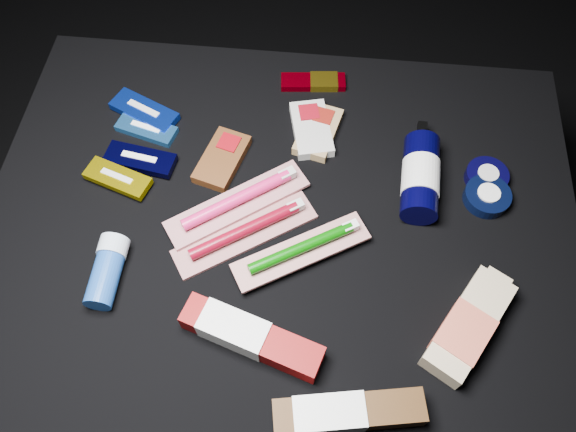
# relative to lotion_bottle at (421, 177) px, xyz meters

# --- Properties ---
(ground) EXTENTS (3.00, 3.00, 0.00)m
(ground) POSITION_rel_lotion_bottle_xyz_m (-0.23, -0.10, -0.43)
(ground) COLOR black
(ground) RESTS_ON ground
(cloth_table) EXTENTS (0.98, 0.78, 0.40)m
(cloth_table) POSITION_rel_lotion_bottle_xyz_m (-0.23, -0.10, -0.23)
(cloth_table) COLOR black
(cloth_table) RESTS_ON ground
(luna_bar_0) EXTENTS (0.11, 0.07, 0.01)m
(luna_bar_0) POSITION_rel_lotion_bottle_xyz_m (-0.48, 0.07, -0.02)
(luna_bar_0) COLOR blue
(luna_bar_0) RESTS_ON cloth_table
(luna_bar_1) EXTENTS (0.13, 0.10, 0.02)m
(luna_bar_1) POSITION_rel_lotion_bottle_xyz_m (-0.49, 0.11, -0.02)
(luna_bar_1) COLOR #0B299E
(luna_bar_1) RESTS_ON cloth_table
(luna_bar_2) EXTENTS (0.13, 0.06, 0.02)m
(luna_bar_2) POSITION_rel_lotion_bottle_xyz_m (-0.48, 0.00, -0.02)
(luna_bar_2) COLOR black
(luna_bar_2) RESTS_ON cloth_table
(luna_bar_3) EXTENTS (0.12, 0.08, 0.01)m
(luna_bar_3) POSITION_rel_lotion_bottle_xyz_m (-0.50, -0.04, -0.02)
(luna_bar_3) COLOR #B8A104
(luna_bar_3) RESTS_ON cloth_table
(clif_bar_0) EXTENTS (0.09, 0.13, 0.02)m
(clif_bar_0) POSITION_rel_lotion_bottle_xyz_m (-0.34, 0.02, -0.02)
(clif_bar_0) COLOR #4D2911
(clif_bar_0) RESTS_ON cloth_table
(clif_bar_1) EXTENTS (0.09, 0.13, 0.02)m
(clif_bar_1) POSITION_rel_lotion_bottle_xyz_m (-0.19, 0.10, -0.02)
(clif_bar_1) COLOR beige
(clif_bar_1) RESTS_ON cloth_table
(clif_bar_2) EXTENTS (0.09, 0.12, 0.02)m
(clif_bar_2) POSITION_rel_lotion_bottle_xyz_m (-0.17, 0.10, -0.02)
(clif_bar_2) COLOR #A28151
(clif_bar_2) RESTS_ON cloth_table
(power_bar) EXTENTS (0.12, 0.05, 0.01)m
(power_bar) POSITION_rel_lotion_bottle_xyz_m (-0.19, 0.21, -0.02)
(power_bar) COLOR #75000B
(power_bar) RESTS_ON cloth_table
(lotion_bottle) EXTENTS (0.07, 0.20, 0.06)m
(lotion_bottle) POSITION_rel_lotion_bottle_xyz_m (0.00, 0.00, 0.00)
(lotion_bottle) COLOR black
(lotion_bottle) RESTS_ON cloth_table
(cream_tin_upper) EXTENTS (0.07, 0.07, 0.02)m
(cream_tin_upper) POSITION_rel_lotion_bottle_xyz_m (0.12, 0.03, -0.02)
(cream_tin_upper) COLOR black
(cream_tin_upper) RESTS_ON cloth_table
(cream_tin_lower) EXTENTS (0.08, 0.08, 0.02)m
(cream_tin_lower) POSITION_rel_lotion_bottle_xyz_m (0.11, -0.01, -0.02)
(cream_tin_lower) COLOR black
(cream_tin_lower) RESTS_ON cloth_table
(bodywash_bottle) EXTENTS (0.14, 0.18, 0.04)m
(bodywash_bottle) POSITION_rel_lotion_bottle_xyz_m (0.07, -0.25, -0.01)
(bodywash_bottle) COLOR #C6B089
(bodywash_bottle) RESTS_ON cloth_table
(deodorant_stick) EXTENTS (0.05, 0.11, 0.05)m
(deodorant_stick) POSITION_rel_lotion_bottle_xyz_m (-0.48, -0.21, -0.01)
(deodorant_stick) COLOR navy
(deodorant_stick) RESTS_ON cloth_table
(toothbrush_pack_0) EXTENTS (0.23, 0.18, 0.03)m
(toothbrush_pack_0) POSITION_rel_lotion_bottle_xyz_m (-0.27, -0.12, -0.02)
(toothbrush_pack_0) COLOR #BDB4B0
(toothbrush_pack_0) RESTS_ON cloth_table
(toothbrush_pack_1) EXTENTS (0.23, 0.19, 0.03)m
(toothbrush_pack_1) POSITION_rel_lotion_bottle_xyz_m (-0.29, -0.07, -0.01)
(toothbrush_pack_1) COLOR #BBB6AF
(toothbrush_pack_1) RESTS_ON cloth_table
(toothbrush_pack_2) EXTENTS (0.22, 0.16, 0.02)m
(toothbrush_pack_2) POSITION_rel_lotion_bottle_xyz_m (-0.18, -0.15, -0.01)
(toothbrush_pack_2) COLOR beige
(toothbrush_pack_2) RESTS_ON cloth_table
(toothpaste_carton_red) EXTENTS (0.21, 0.11, 0.04)m
(toothpaste_carton_red) POSITION_rel_lotion_bottle_xyz_m (-0.25, -0.29, -0.01)
(toothpaste_carton_red) COLOR maroon
(toothpaste_carton_red) RESTS_ON cloth_table
(toothpaste_carton_green) EXTENTS (0.21, 0.08, 0.04)m
(toothpaste_carton_green) POSITION_rel_lotion_bottle_xyz_m (-0.11, -0.39, -0.01)
(toothpaste_carton_green) COLOR #3C230D
(toothpaste_carton_green) RESTS_ON cloth_table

